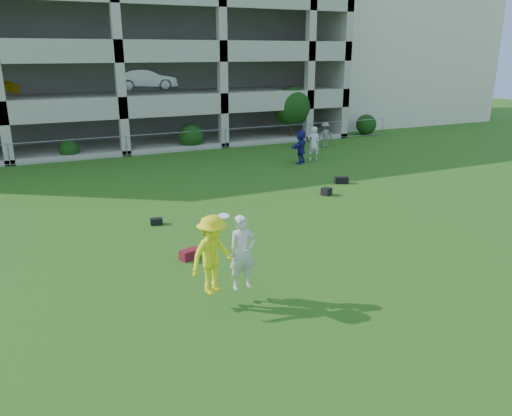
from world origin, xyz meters
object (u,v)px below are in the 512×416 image
bystander_d (301,147)px  bystander_e (313,144)px  frisbee_contest (220,254)px  parking_garage (95,46)px  bystander_f (325,135)px  crate_d (326,191)px  stucco_building (367,59)px

bystander_d → bystander_e: size_ratio=0.96×
frisbee_contest → parking_garage: bearing=87.0°
bystander_f → crate_d: bystander_f is taller
bystander_d → bystander_e: (0.99, 0.35, 0.04)m
stucco_building → bystander_f: 16.57m
bystander_e → frisbee_contest: size_ratio=0.96×
crate_d → parking_garage: parking_garage is taller
bystander_f → crate_d: (-5.78, -9.22, -0.62)m
bystander_f → parking_garage: 16.92m
bystander_e → bystander_f: bystander_e is taller
stucco_building → bystander_d: (-15.00, -14.75, -4.12)m
bystander_d → stucco_building: bearing=-174.0°
parking_garage → crate_d: bearing=-73.7°
stucco_building → crate_d: (-17.09, -20.56, -4.85)m
bystander_e → crate_d: 6.93m
crate_d → parking_garage: size_ratio=0.01×
bystander_d → crate_d: (-2.09, -5.81, -0.73)m
bystander_f → parking_garage: (-11.70, 11.04, 5.24)m
stucco_building → frisbee_contest: 36.98m
bystander_e → frisbee_contest: 16.74m
frisbee_contest → bystander_f: bearing=50.9°
bystander_d → parking_garage: (-8.01, 14.45, 5.13)m
bystander_f → frisbee_contest: frisbee_contest is taller
bystander_e → frisbee_contest: (-10.42, -13.10, 0.36)m
bystander_f → parking_garage: parking_garage is taller
bystander_f → bystander_d: bearing=41.2°
bystander_d → frisbee_contest: size_ratio=0.91×
parking_garage → stucco_building: bearing=0.7°
parking_garage → bystander_d: bearing=-61.0°
frisbee_contest → bystander_d: bearing=53.5°
bystander_d → frisbee_contest: bearing=15.0°
frisbee_contest → parking_garage: size_ratio=0.06×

